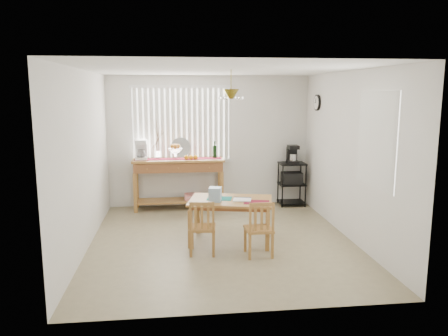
{
  "coord_description": "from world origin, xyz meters",
  "views": [
    {
      "loc": [
        -0.72,
        -6.44,
        2.28
      ],
      "look_at": [
        0.1,
        0.55,
        1.05
      ],
      "focal_mm": 35.0,
      "sensor_mm": 36.0,
      "label": 1
    }
  ],
  "objects": [
    {
      "name": "sideboard_items",
      "position": [
        -0.91,
        2.0,
        1.15
      ],
      "size": [
        1.68,
        0.42,
        0.76
      ],
      "color": "maroon",
      "rests_on": "sideboard"
    },
    {
      "name": "ground",
      "position": [
        0.0,
        0.0,
        -0.01
      ],
      "size": [
        4.0,
        4.5,
        0.01
      ],
      "primitive_type": "cube",
      "color": "gray"
    },
    {
      "name": "cart_items",
      "position": [
        1.65,
        2.01,
        1.04
      ],
      "size": [
        0.21,
        0.25,
        0.36
      ],
      "color": "black",
      "rests_on": "wire_cart"
    },
    {
      "name": "dining_table",
      "position": [
        0.13,
        -0.04,
        0.59
      ],
      "size": [
        1.38,
        1.05,
        0.66
      ],
      "color": "#AB7739",
      "rests_on": "ground"
    },
    {
      "name": "table_items",
      "position": [
        -0.01,
        -0.12,
        0.74
      ],
      "size": [
        0.94,
        0.64,
        0.21
      ],
      "color": "#157770",
      "rests_on": "dining_table"
    },
    {
      "name": "sideboard",
      "position": [
        -0.62,
        1.98,
        0.75
      ],
      "size": [
        1.77,
        0.5,
        0.99
      ],
      "color": "#AB7739",
      "rests_on": "ground"
    },
    {
      "name": "room_shell",
      "position": [
        0.0,
        0.02,
        1.69
      ],
      "size": [
        4.2,
        4.7,
        2.7
      ],
      "color": "silver",
      "rests_on": "ground"
    },
    {
      "name": "chair_left",
      "position": [
        -0.33,
        -0.52,
        0.39
      ],
      "size": [
        0.41,
        0.41,
        0.79
      ],
      "color": "#AB7739",
      "rests_on": "ground"
    },
    {
      "name": "wire_cart",
      "position": [
        1.65,
        2.0,
        0.53
      ],
      "size": [
        0.51,
        0.41,
        0.87
      ],
      "color": "black",
      "rests_on": "ground"
    },
    {
      "name": "chair_right",
      "position": [
        0.45,
        -0.69,
        0.4
      ],
      "size": [
        0.39,
        0.39,
        0.81
      ],
      "color": "#AB7739",
      "rests_on": "ground"
    }
  ]
}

